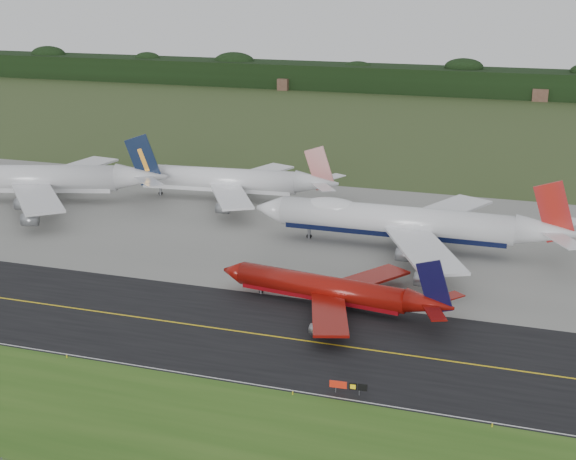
% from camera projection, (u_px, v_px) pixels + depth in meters
% --- Properties ---
extents(ground, '(600.00, 600.00, 0.00)m').
position_uv_depth(ground, '(285.00, 327.00, 129.52)').
color(ground, '#36431F').
rests_on(ground, ground).
extents(grass_verge, '(400.00, 30.00, 0.01)m').
position_uv_depth(grass_verge, '(195.00, 441.00, 97.82)').
color(grass_verge, '#2E591A').
rests_on(grass_verge, ground).
extents(taxiway, '(400.00, 32.00, 0.02)m').
position_uv_depth(taxiway, '(277.00, 337.00, 125.89)').
color(taxiway, black).
rests_on(taxiway, ground).
extents(apron, '(400.00, 78.00, 0.01)m').
position_uv_depth(apron, '(357.00, 234.00, 175.71)').
color(apron, gray).
rests_on(apron, ground).
extents(taxiway_centreline, '(400.00, 0.40, 0.00)m').
position_uv_depth(taxiway_centreline, '(277.00, 337.00, 125.89)').
color(taxiway_centreline, yellow).
rests_on(taxiway_centreline, taxiway).
extents(taxiway_edge_line, '(400.00, 0.25, 0.00)m').
position_uv_depth(taxiway_edge_line, '(241.00, 382.00, 111.85)').
color(taxiway_edge_line, silver).
rests_on(taxiway_edge_line, taxiway).
extents(horizon_treeline, '(700.00, 25.00, 12.00)m').
position_uv_depth(horizon_treeline, '(467.00, 83.00, 375.82)').
color(horizon_treeline, black).
rests_on(horizon_treeline, ground).
extents(jet_ba_747, '(66.92, 55.65, 16.88)m').
position_uv_depth(jet_ba_747, '(406.00, 222.00, 164.67)').
color(jet_ba_747, white).
rests_on(jet_ba_747, ground).
extents(jet_red_737, '(42.36, 34.25, 11.44)m').
position_uv_depth(jet_red_737, '(333.00, 290.00, 136.14)').
color(jet_red_737, maroon).
rests_on(jet_red_737, ground).
extents(jet_navy_gold, '(65.59, 55.80, 17.24)m').
position_uv_depth(jet_navy_gold, '(35.00, 179.00, 199.25)').
color(jet_navy_gold, silver).
rests_on(jet_navy_gold, ground).
extents(jet_star_tail, '(56.50, 47.10, 14.89)m').
position_uv_depth(jet_star_tail, '(229.00, 180.00, 200.91)').
color(jet_star_tail, white).
rests_on(jet_star_tail, ground).
extents(taxiway_sign, '(5.18, 0.53, 1.73)m').
position_uv_depth(taxiway_sign, '(348.00, 386.00, 108.44)').
color(taxiway_sign, slate).
rests_on(taxiway_sign, ground).
extents(edge_marker_left, '(0.16, 0.16, 0.50)m').
position_uv_depth(edge_marker_left, '(67.00, 356.00, 118.91)').
color(edge_marker_left, yellow).
rests_on(edge_marker_left, ground).
extents(edge_marker_center, '(0.16, 0.16, 0.50)m').
position_uv_depth(edge_marker_center, '(293.00, 393.00, 108.55)').
color(edge_marker_center, yellow).
rests_on(edge_marker_center, ground).
extents(edge_marker_right, '(0.16, 0.16, 0.50)m').
position_uv_depth(edge_marker_right, '(492.00, 425.00, 100.80)').
color(edge_marker_right, yellow).
rests_on(edge_marker_right, ground).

